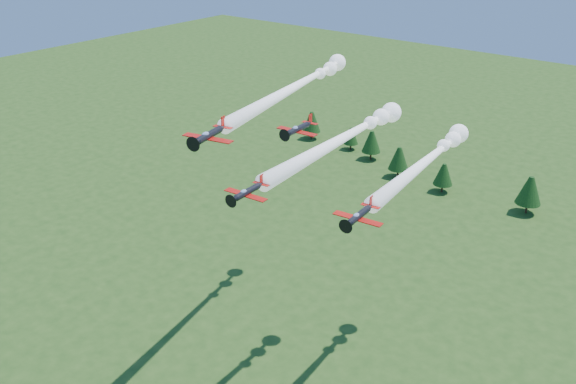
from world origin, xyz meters
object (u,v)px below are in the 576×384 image
Objects in this scene: plane_left at (298,85)px; plane_lead at (348,135)px; plane_slot at (298,129)px; plane_right at (429,159)px.

plane_lead is at bearing -43.41° from plane_left.
plane_slot is at bearing -64.82° from plane_left.
plane_left is (-19.31, 11.78, 2.79)m from plane_lead.
plane_right is at bearing 48.45° from plane_lead.
plane_left is at bearing 124.08° from plane_slot.
plane_right is at bearing 57.32° from plane_slot.
plane_left reaches higher than plane_right.
plane_slot reaches higher than plane_lead.
plane_lead reaches higher than plane_right.
plane_slot reaches higher than plane_right.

